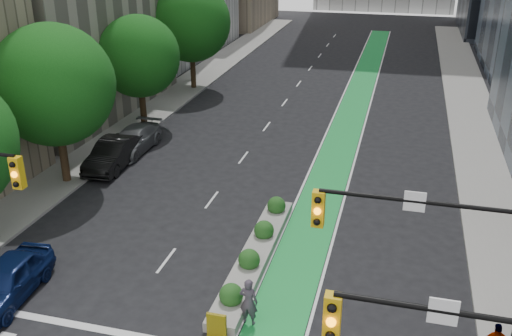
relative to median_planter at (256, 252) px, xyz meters
The scene contains 12 objects.
sidewalk_left 22.18m from the median_planter, 125.89° to the left, with size 3.60×90.00×0.15m, color gray.
sidewalk_right 20.86m from the median_planter, 59.45° to the left, with size 3.60×90.00×0.15m, color gray.
bike_lane_paint 23.04m from the median_planter, 85.52° to the left, with size 2.20×70.00×0.01m, color green.
tree_mid 14.16m from the median_planter, 157.87° to the left, with size 6.40×6.40×8.78m.
tree_midfar 19.84m from the median_planter, 129.19° to the left, with size 5.60×5.60×7.76m.
tree_far 28.29m from the median_planter, 116.05° to the left, with size 6.60×6.60×9.00m.
signal_right 10.89m from the median_planter, 41.32° to the right, with size 5.82×0.51×7.20m.
median_planter is the anchor object (origin of this frame).
cyclist 4.24m from the median_planter, 78.48° to the right, with size 0.68×0.45×1.87m, color #3E3742.
parked_car_left_near 9.88m from the median_planter, 149.33° to the right, with size 1.87×4.65×1.58m, color #0B1945.
parked_car_left_mid 13.14m from the median_planter, 144.57° to the left, with size 1.77×5.07×1.67m, color black.
parked_car_left_far 14.81m from the median_planter, 136.29° to the left, with size 2.10×5.17×1.50m, color #5A5C5F.
Camera 1 is at (6.59, -13.19, 13.41)m, focal length 40.00 mm.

